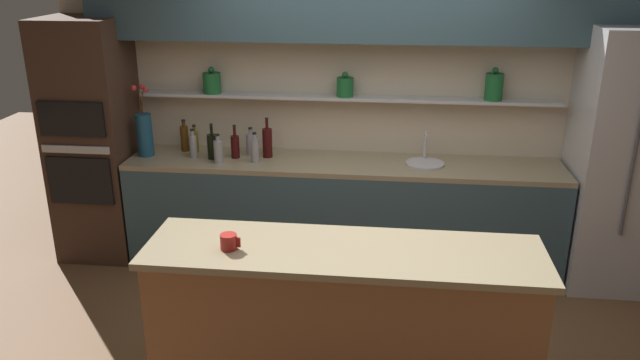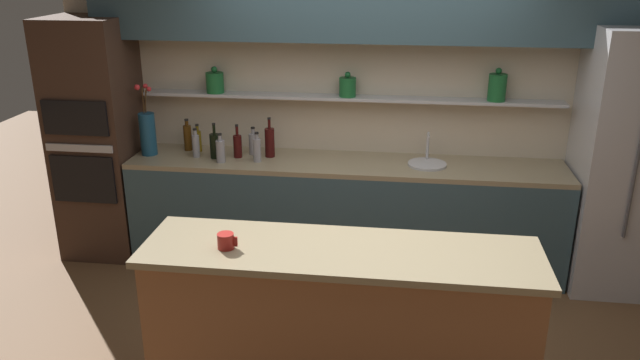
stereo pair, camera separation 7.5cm
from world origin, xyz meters
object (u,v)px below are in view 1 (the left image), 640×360
object	(u,v)px
flower_vase	(144,133)
bottle_wine_3	(235,146)
bottle_oil_0	(195,141)
bottle_spirit_5	(251,144)
sink_fixture	(425,162)
coffee_mug	(229,242)
bottle_spirit_1	(255,150)
bottle_spirit_4	(193,146)
bottle_spirit_6	(218,151)
bottle_wine_2	(212,146)
bottle_wine_7	(267,142)
refrigerator	(637,161)
bottle_spirit_8	(185,138)
oven_tower	(94,141)

from	to	relation	value
flower_vase	bottle_wine_3	size ratio (longest dim) A/B	2.13
bottle_oil_0	bottle_spirit_5	xyz separation A→B (m)	(0.49, -0.02, -0.00)
sink_fixture	coffee_mug	distance (m)	2.20
bottle_spirit_1	bottle_spirit_4	xyz separation A→B (m)	(-0.54, 0.06, -0.00)
bottle_spirit_1	bottle_wine_3	size ratio (longest dim) A/B	0.89
sink_fixture	bottle_spirit_4	bearing A→B (deg)	-178.91
bottle_spirit_1	bottle_spirit_5	distance (m)	0.21
bottle_wine_3	bottle_spirit_6	world-z (taller)	bottle_wine_3
bottle_wine_2	bottle_spirit_5	bearing A→B (deg)	26.05
bottle_wine_7	bottle_wine_2	bearing A→B (deg)	-167.77
bottle_spirit_1	refrigerator	bearing A→B (deg)	0.82
refrigerator	bottle_spirit_4	world-z (taller)	refrigerator
refrigerator	bottle_spirit_8	xyz separation A→B (m)	(-3.66, 0.18, 0.01)
bottle_wine_2	bottle_wine_3	distance (m)	0.19
oven_tower	bottle_spirit_4	distance (m)	0.88
bottle_spirit_1	coffee_mug	world-z (taller)	bottle_spirit_1
bottle_spirit_5	bottle_wine_3	bearing A→B (deg)	-137.71
refrigerator	bottle_spirit_4	xyz separation A→B (m)	(-3.53, 0.01, -0.00)
flower_vase	bottle_spirit_1	bearing A→B (deg)	-4.12
bottle_wine_3	bottle_spirit_6	distance (m)	0.18
oven_tower	sink_fixture	size ratio (longest dim) A/B	6.63
flower_vase	bottle_wine_7	bearing A→B (deg)	4.18
refrigerator	bottle_wine_7	world-z (taller)	refrigerator
bottle_oil_0	bottle_spirit_6	xyz separation A→B (m)	(0.28, -0.26, 0.00)
oven_tower	bottle_spirit_6	distance (m)	1.13
bottle_spirit_1	bottle_wine_7	bearing A→B (deg)	62.38
bottle_spirit_5	bottle_spirit_4	bearing A→B (deg)	-163.57
bottle_spirit_8	bottle_wine_3	bearing A→B (deg)	-16.06
bottle_spirit_4	bottle_spirit_5	size ratio (longest dim) A/B	1.03
bottle_spirit_5	coffee_mug	distance (m)	2.00
bottle_oil_0	coffee_mug	distance (m)	2.15
bottle_spirit_1	bottle_wine_7	size ratio (longest dim) A/B	0.74
oven_tower	bottle_spirit_1	size ratio (longest dim) A/B	8.22
bottle_wine_3	oven_tower	bearing A→B (deg)	-179.50
bottle_wine_2	bottle_wine_7	bearing A→B (deg)	12.23
bottle_spirit_5	coffee_mug	world-z (taller)	bottle_spirit_5
bottle_spirit_4	bottle_spirit_6	size ratio (longest dim) A/B	1.01
bottle_spirit_1	sink_fixture	bearing A→B (deg)	3.79
bottle_spirit_1	bottle_spirit_8	size ratio (longest dim) A/B	0.90
flower_vase	bottle_oil_0	distance (m)	0.42
bottle_spirit_1	bottle_spirit_6	xyz separation A→B (m)	(-0.29, -0.05, -0.01)
bottle_spirit_6	coffee_mug	bearing A→B (deg)	-72.85
bottle_spirit_1	bottle_wine_3	world-z (taller)	bottle_wine_3
refrigerator	bottle_wine_2	size ratio (longest dim) A/B	6.83
bottle_spirit_4	bottle_oil_0	bearing A→B (deg)	101.90
bottle_oil_0	bottle_spirit_1	xyz separation A→B (m)	(0.57, -0.21, 0.01)
refrigerator	bottle_wine_3	distance (m)	3.18
bottle_oil_0	bottle_wine_3	world-z (taller)	bottle_wine_3
coffee_mug	bottle_spirit_8	bearing A→B (deg)	114.28
bottle_wine_2	coffee_mug	xyz separation A→B (m)	(0.61, -1.83, 0.03)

